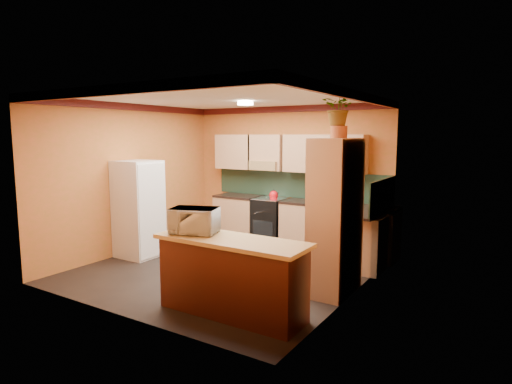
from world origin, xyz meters
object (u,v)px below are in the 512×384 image
Objects in this scene: pantry at (335,217)px; stove at (270,221)px; base_cabinets_back at (299,225)px; breakfast_bar at (232,279)px; microwave at (194,220)px; fridge at (139,209)px.

stove is at bearing 138.58° from pantry.
base_cabinets_back is 4.01× the size of stove.
microwave is at bearing 180.00° from breakfast_bar.
breakfast_bar is at bearing -22.74° from fridge.
stove is 0.54× the size of fridge.
pantry is at bearing 2.57° from fridge.
microwave reaches higher than stove.
stove is 0.51× the size of breakfast_bar.
fridge is 2.58m from microwave.
microwave is at bearing -134.38° from pantry.
base_cabinets_back and breakfast_bar have the same top height.
breakfast_bar is 0.86m from microwave.
pantry is at bearing -41.42° from stove.
microwave reaches higher than base_cabinets_back.
breakfast_bar is (1.30, -3.17, -0.02)m from stove.
breakfast_bar is (2.84, -1.19, -0.41)m from fridge.
stove is 2.81m from pantry.
breakfast_bar is at bearing -78.04° from base_cabinets_back.
base_cabinets_back is 2.96m from fridge.
stove is (-0.62, -0.00, 0.02)m from base_cabinets_back.
stove is at bearing 83.34° from microwave.
base_cabinets_back is at bearing 101.96° from breakfast_bar.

